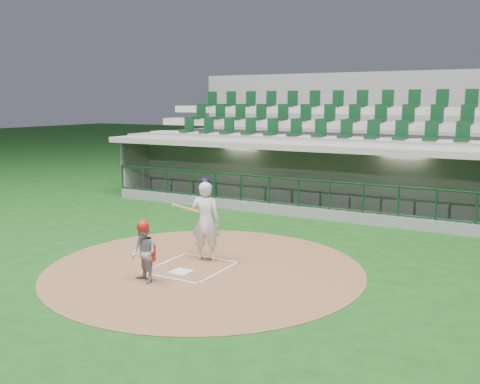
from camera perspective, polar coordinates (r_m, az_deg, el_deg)
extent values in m
plane|color=#124012|center=(12.60, -4.46, -7.71)|extent=(120.00, 120.00, 0.00)
cylinder|color=brown|center=(12.28, -3.80, -8.13)|extent=(7.20, 7.20, 0.01)
cube|color=silver|center=(12.04, -6.32, -8.45)|extent=(0.43, 0.43, 0.02)
cube|color=white|center=(12.78, -8.04, -7.44)|extent=(0.05, 1.80, 0.01)
cube|color=white|center=(11.97, -2.23, -8.54)|extent=(0.05, 1.80, 0.01)
cube|color=silver|center=(13.04, -3.12, -7.01)|extent=(1.55, 0.05, 0.01)
cube|color=silver|center=(11.70, -7.61, -9.05)|extent=(1.55, 0.05, 0.01)
cube|color=slate|center=(19.22, 7.99, -3.38)|extent=(15.00, 3.00, 0.10)
cube|color=gray|center=(20.45, 9.70, 1.35)|extent=(15.00, 0.20, 2.70)
cube|color=beige|center=(20.30, 9.60, 2.00)|extent=(13.50, 0.04, 0.90)
cube|color=slate|center=(22.71, -9.87, 2.16)|extent=(0.20, 3.00, 2.70)
cube|color=gray|center=(18.56, 7.91, 5.07)|extent=(15.40, 3.50, 0.20)
cube|color=slate|center=(17.67, 6.23, -2.17)|extent=(15.00, 0.15, 0.40)
cube|color=black|center=(17.42, 6.32, 2.91)|extent=(15.00, 0.01, 0.95)
cube|color=brown|center=(20.13, 9.08, -2.02)|extent=(12.75, 0.40, 0.45)
cube|color=white|center=(20.06, 0.12, 5.12)|extent=(1.30, 0.35, 0.04)
cube|color=white|center=(17.96, 17.18, 4.17)|extent=(1.30, 0.35, 0.04)
imported|color=#B0131D|center=(21.65, -2.77, 0.54)|extent=(1.14, 0.75, 1.66)
imported|color=#B4131A|center=(20.27, 4.46, 0.20)|extent=(1.19, 0.85, 1.87)
imported|color=#A61211|center=(19.29, 11.93, -0.65)|extent=(0.89, 0.62, 1.74)
cube|color=slate|center=(21.96, 11.15, 2.66)|extent=(17.00, 6.50, 2.50)
cube|color=#A6A196|center=(20.43, 9.95, 5.43)|extent=(16.60, 0.95, 0.30)
cube|color=#A19A91|center=(21.30, 10.84, 7.05)|extent=(16.60, 0.95, 0.30)
cube|color=#A9A599|center=(22.19, 11.67, 8.54)|extent=(16.60, 0.95, 0.30)
cube|color=slate|center=(25.05, 13.64, 6.57)|extent=(17.00, 0.25, 5.05)
imported|color=silver|center=(12.66, -3.69, -3.08)|extent=(0.79, 0.62, 1.91)
sphere|color=black|center=(12.50, -3.73, 0.92)|extent=(0.28, 0.28, 0.28)
cylinder|color=tan|center=(12.54, -5.28, -1.90)|extent=(0.58, 0.79, 0.39)
imported|color=#97979D|center=(11.35, -10.24, -6.44)|extent=(0.74, 0.66, 1.25)
sphere|color=#B01712|center=(11.21, -10.33, -3.62)|extent=(0.26, 0.26, 0.26)
cube|color=#B51D13|center=(11.47, -9.76, -6.34)|extent=(0.32, 0.10, 0.35)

